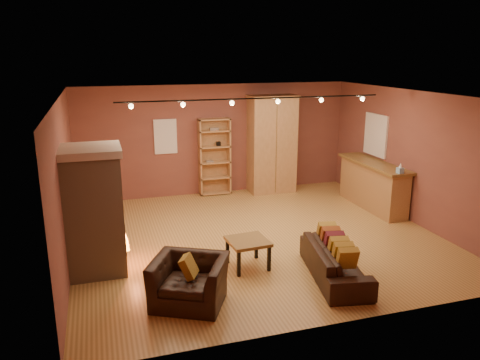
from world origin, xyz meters
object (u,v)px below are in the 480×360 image
object	(u,v)px
armchair	(189,274)
coffee_table	(248,244)
bar_counter	(373,185)
loveseat	(335,255)
bookcase	(214,156)
armoire	(272,144)
fireplace	(95,210)

from	to	relation	value
armchair	coffee_table	bearing A→B (deg)	63.54
bar_counter	coffee_table	world-z (taller)	bar_counter
loveseat	armchair	xyz separation A→B (m)	(-2.42, -0.09, 0.08)
loveseat	bookcase	bearing A→B (deg)	18.78
bookcase	bar_counter	distance (m)	3.98
bookcase	armchair	distance (m)	5.55
bar_counter	coffee_table	distance (m)	4.39
armchair	coffee_table	xyz separation A→B (m)	(1.18, 0.87, -0.04)
bookcase	armoire	size ratio (longest dim) A/B	0.78
fireplace	armchair	distance (m)	2.05
bookcase	armoire	world-z (taller)	armoire
fireplace	loveseat	world-z (taller)	fireplace
bookcase	bar_counter	xyz separation A→B (m)	(3.29, -2.19, -0.44)
bookcase	coffee_table	distance (m)	4.45
loveseat	armchair	world-z (taller)	armchair
loveseat	armchair	distance (m)	2.42
fireplace	armoire	distance (m)	5.68
bookcase	armoire	distance (m)	1.53
bar_counter	loveseat	world-z (taller)	bar_counter
armoire	armchair	bearing A→B (deg)	-122.34
bookcase	armoire	bearing A→B (deg)	-8.22
bookcase	coffee_table	xyz separation A→B (m)	(-0.51, -4.38, -0.58)
bookcase	loveseat	xyz separation A→B (m)	(0.72, -5.16, -0.62)
fireplace	bookcase	world-z (taller)	fireplace
bar_counter	armoire	bearing A→B (deg)	132.31
armoire	armchair	xyz separation A→B (m)	(-3.19, -5.04, -0.80)
loveseat	coffee_table	world-z (taller)	loveseat
armoire	bookcase	bearing A→B (deg)	171.78
bar_counter	armchair	distance (m)	5.85
bookcase	loveseat	size ratio (longest dim) A/B	1.02
armchair	coffee_table	world-z (taller)	armchair
bar_counter	armchair	xyz separation A→B (m)	(-4.99, -3.06, -0.10)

